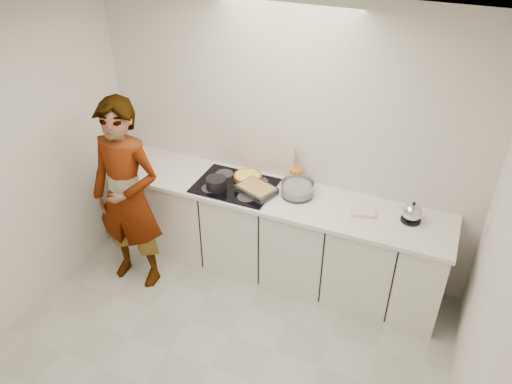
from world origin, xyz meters
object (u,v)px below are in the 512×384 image
at_px(hob, 235,185).
at_px(saucepan, 216,183).
at_px(cook, 127,197).
at_px(tart_dish, 248,177).
at_px(baking_dish, 256,189).
at_px(utensil_crock, 296,176).
at_px(mixing_bowl, 297,189).
at_px(kettle, 412,213).

xyz_separation_m(hob, saucepan, (-0.13, -0.12, 0.06)).
height_order(saucepan, cook, cook).
relative_size(tart_dish, baking_dish, 0.73).
distance_m(saucepan, utensil_crock, 0.74).
relative_size(tart_dish, mixing_bowl, 0.87).
height_order(baking_dish, utensil_crock, utensil_crock).
height_order(tart_dish, kettle, kettle).
height_order(hob, baking_dish, baking_dish).
relative_size(hob, utensil_crock, 4.59).
height_order(saucepan, utensil_crock, saucepan).
distance_m(saucepan, kettle, 1.72).
bearing_deg(hob, utensil_crock, 28.32).
bearing_deg(hob, mixing_bowl, 8.37).
distance_m(mixing_bowl, utensil_crock, 0.20).
distance_m(baking_dish, cook, 1.15).
bearing_deg(cook, utensil_crock, 30.92).
distance_m(mixing_bowl, kettle, 1.00).
xyz_separation_m(saucepan, baking_dish, (0.37, 0.08, -0.02)).
xyz_separation_m(tart_dish, cook, (-0.86, -0.71, -0.02)).
distance_m(baking_dish, kettle, 1.35).
height_order(tart_dish, mixing_bowl, mixing_bowl).
distance_m(tart_dish, utensil_crock, 0.45).
relative_size(mixing_bowl, cook, 0.18).
bearing_deg(mixing_bowl, hob, -171.63).
xyz_separation_m(mixing_bowl, cook, (-1.37, -0.65, -0.05)).
xyz_separation_m(tart_dish, utensil_crock, (0.43, 0.13, 0.04)).
bearing_deg(cook, hob, 33.63).
distance_m(saucepan, mixing_bowl, 0.74).
bearing_deg(tart_dish, cook, -140.35).
distance_m(tart_dish, baking_dish, 0.25).
relative_size(baking_dish, cook, 0.21).
bearing_deg(hob, saucepan, -139.02).
bearing_deg(baking_dish, mixing_bowl, 19.83).
distance_m(mixing_bowl, cook, 1.52).
distance_m(hob, saucepan, 0.19).
bearing_deg(hob, cook, -144.29).
height_order(hob, utensil_crock, utensil_crock).
bearing_deg(mixing_bowl, tart_dish, 173.73).
distance_m(saucepan, cook, 0.80).
xyz_separation_m(saucepan, mixing_bowl, (0.71, 0.20, -0.00)).
distance_m(tart_dish, kettle, 1.51).
bearing_deg(baking_dish, hob, 170.32).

